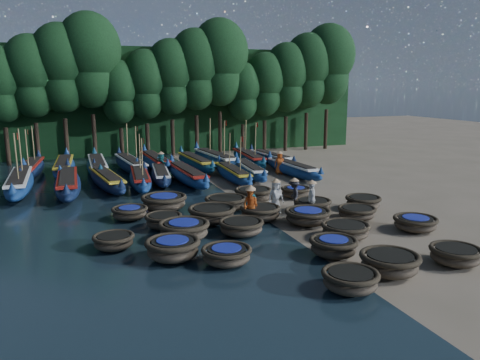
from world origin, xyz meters
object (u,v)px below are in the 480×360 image
object	(u,v)px
coracle_24	(296,192)
fisherman_1	(251,201)
long_boat_4	(161,175)
long_boat_7	(249,170)
long_boat_9	(31,169)
fisherman_4	(312,198)
long_boat_11	(97,166)
fisherman_2	(251,205)
fisherman_0	(276,196)
fisherman_5	(161,164)
coracle_15	(164,220)
coracle_21	(164,202)
long_boat_6	(233,174)
coracle_11	(184,230)
long_boat_5	(187,175)
long_boat_12	(131,164)
fisherman_3	(294,194)
coracle_8	(345,230)
coracle_13	(308,216)
long_boat_10	(64,167)
coracle_16	(212,214)
coracle_20	(130,212)
coracle_9	(415,223)
coracle_10	(114,241)
coracle_23	(253,194)
coracle_18	(313,205)
coracle_2	(350,280)
coracle_3	(390,263)
long_boat_0	(19,183)
coracle_4	(455,255)
long_boat_15	(215,159)
fisherman_6	(280,162)
coracle_7	(334,246)
long_boat_3	(140,178)
long_boat_1	(68,183)
long_boat_14	(195,162)
coracle_17	(260,212)
long_boat_17	(271,158)

from	to	relation	value
coracle_24	fisherman_1	xyz separation A→B (m)	(-4.05, -3.05, 0.53)
long_boat_4	long_boat_7	world-z (taller)	long_boat_7
long_boat_9	fisherman_4	bearing A→B (deg)	-43.86
long_boat_11	fisherman_2	bearing A→B (deg)	-68.60
fisherman_0	fisherman_5	bearing A→B (deg)	103.19
coracle_15	long_boat_7	distance (m)	13.07
coracle_21	long_boat_6	xyz separation A→B (m)	(6.01, 6.09, 0.03)
coracle_11	long_boat_5	distance (m)	12.05
long_boat_12	fisherman_3	size ratio (longest dim) A/B	4.58
long_boat_6	fisherman_0	bearing A→B (deg)	-92.12
coracle_8	long_boat_12	xyz separation A→B (m)	(-6.67, 19.41, 0.18)
coracle_13	long_boat_10	xyz separation A→B (m)	(-10.95, 17.44, 0.16)
coracle_16	fisherman_5	xyz separation A→B (m)	(0.04, 13.01, 0.40)
coracle_20	long_boat_6	world-z (taller)	long_boat_6
coracle_9	coracle_15	bearing A→B (deg)	158.08
long_boat_11	coracle_10	bearing A→B (deg)	-91.12
coracle_23	long_boat_12	size ratio (longest dim) A/B	0.27
long_boat_9	coracle_18	bearing A→B (deg)	-42.08
coracle_11	long_boat_12	world-z (taller)	long_boat_12
fisherman_1	fisherman_4	xyz separation A→B (m)	(3.07, -0.63, 0.04)
coracle_2	fisherman_4	world-z (taller)	fisherman_4
coracle_3	long_boat_9	world-z (taller)	long_boat_9
coracle_18	long_boat_0	xyz separation A→B (m)	(-14.82, 10.32, 0.22)
coracle_10	fisherman_0	distance (m)	8.88
coracle_4	long_boat_15	distance (m)	23.65
coracle_16	long_boat_6	bearing A→B (deg)	64.95
long_boat_7	coracle_11	bearing A→B (deg)	-116.92
long_boat_10	long_boat_15	world-z (taller)	long_boat_15
fisherman_6	coracle_7	bearing A→B (deg)	-91.18
long_boat_6	coracle_16	bearing A→B (deg)	-112.71
coracle_23	coracle_24	distance (m)	2.76
long_boat_3	long_boat_1	bearing A→B (deg)	-169.02
long_boat_4	fisherman_6	distance (m)	8.86
coracle_2	fisherman_4	distance (m)	8.94
long_boat_0	long_boat_11	world-z (taller)	long_boat_0
fisherman_2	long_boat_14	bearing A→B (deg)	144.15
long_boat_1	long_boat_11	xyz separation A→B (m)	(2.13, 6.07, -0.01)
long_boat_9	long_boat_15	bearing A→B (deg)	3.71
coracle_4	fisherman_0	bearing A→B (deg)	110.69
coracle_13	fisherman_0	world-z (taller)	fisherman_0
coracle_17	coracle_23	size ratio (longest dim) A/B	1.02
long_boat_5	fisherman_3	size ratio (longest dim) A/B	4.54
coracle_2	long_boat_11	size ratio (longest dim) A/B	0.22
long_boat_6	long_boat_17	xyz separation A→B (m)	(5.30, 5.48, 0.00)
coracle_8	coracle_15	xyz separation A→B (m)	(-7.11, 4.18, -0.00)
long_boat_6	long_boat_10	xyz separation A→B (m)	(-11.00, 6.49, 0.07)
coracle_9	long_boat_4	xyz separation A→B (m)	(-8.83, 14.99, 0.11)
coracle_13	long_boat_0	bearing A→B (deg)	138.01
coracle_13	fisherman_1	bearing A→B (deg)	138.30
coracle_16	fisherman_4	xyz separation A→B (m)	(5.14, -0.45, 0.47)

